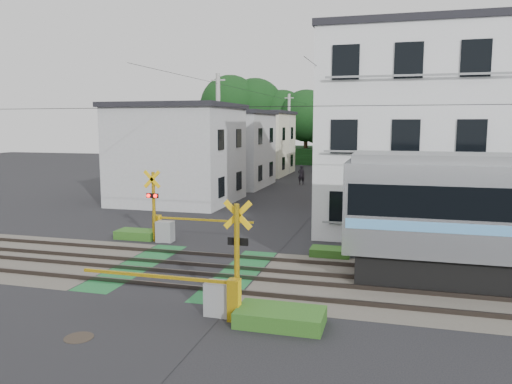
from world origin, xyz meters
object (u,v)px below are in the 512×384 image
(pedestrian, at_px, (301,175))
(apartment_block, at_px, (432,132))
(crossing_signal_far, at_px, (164,225))
(manhole_cover, at_px, (79,338))
(crossing_signal_near, at_px, (221,290))

(pedestrian, bearing_deg, apartment_block, 96.31)
(apartment_block, bearing_deg, pedestrian, 119.56)
(crossing_signal_far, height_order, pedestrian, crossing_signal_far)
(apartment_block, height_order, pedestrian, apartment_block)
(crossing_signal_far, bearing_deg, apartment_block, 27.78)
(apartment_block, height_order, manhole_cover, apartment_block)
(crossing_signal_far, relative_size, apartment_block, 0.46)
(pedestrian, bearing_deg, crossing_signal_near, 72.90)
(manhole_cover, bearing_deg, apartment_block, 60.40)
(apartment_block, xyz_separation_m, manhole_cover, (-8.71, -15.33, -4.64))
(manhole_cover, bearing_deg, crossing_signal_near, 38.02)
(crossing_signal_far, relative_size, manhole_cover, 6.87)
(crossing_signal_near, xyz_separation_m, manhole_cover, (-2.79, -2.19, -0.70))
(crossing_signal_far, xyz_separation_m, pedestrian, (2.04, 21.80, 0.10))
(crossing_signal_far, relative_size, pedestrian, 2.91)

